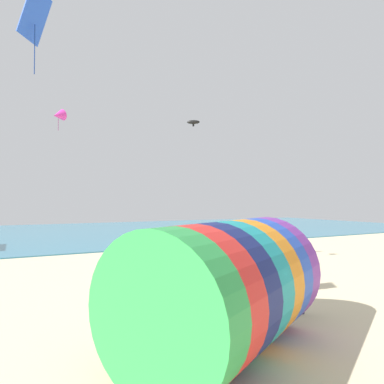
# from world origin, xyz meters

# --- Properties ---
(ground_plane) EXTENTS (120.00, 120.00, 0.00)m
(ground_plane) POSITION_xyz_m (0.00, 0.00, 0.00)
(ground_plane) COLOR beige
(sea) EXTENTS (120.00, 40.00, 0.10)m
(sea) POSITION_xyz_m (0.00, 41.58, 0.05)
(sea) COLOR teal
(sea) RESTS_ON ground
(giant_inflatable_tube) EXTENTS (7.56, 6.44, 3.78)m
(giant_inflatable_tube) POSITION_xyz_m (0.33, 0.37, 1.89)
(giant_inflatable_tube) COLOR green
(giant_inflatable_tube) RESTS_ON ground
(kite_handler) EXTENTS (0.40, 0.29, 1.74)m
(kite_handler) POSITION_xyz_m (4.88, 1.94, 0.90)
(kite_handler) COLOR #383D56
(kite_handler) RESTS_ON ground
(kite_black_parafoil) EXTENTS (0.92, 0.74, 0.45)m
(kite_black_parafoil) POSITION_xyz_m (5.91, 12.82, 9.84)
(kite_black_parafoil) COLOR black
(kite_blue_diamond) EXTENTS (1.09, 1.22, 2.67)m
(kite_blue_diamond) POSITION_xyz_m (-4.54, 3.96, 10.28)
(kite_blue_diamond) COLOR blue
(kite_magenta_delta) EXTENTS (1.22, 1.16, 1.54)m
(kite_magenta_delta) POSITION_xyz_m (-2.40, 16.94, 10.27)
(kite_magenta_delta) COLOR #D1339E
(bystander_near_water) EXTENTS (0.29, 0.40, 1.72)m
(bystander_near_water) POSITION_xyz_m (8.01, 12.39, 0.88)
(bystander_near_water) COLOR #726651
(bystander_near_water) RESTS_ON ground
(bystander_mid_beach) EXTENTS (0.28, 0.39, 1.74)m
(bystander_mid_beach) POSITION_xyz_m (5.70, 12.49, 0.89)
(bystander_mid_beach) COLOR #383D56
(bystander_mid_beach) RESTS_ON ground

